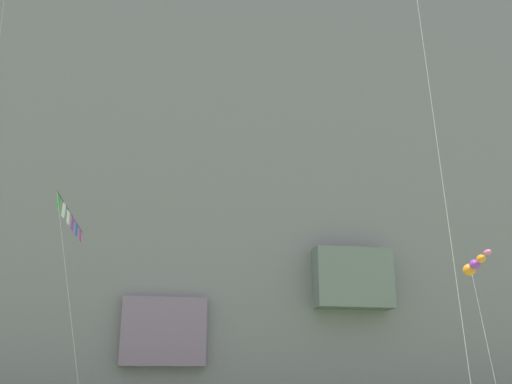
% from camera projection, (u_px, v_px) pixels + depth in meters
% --- Properties ---
extents(cliff_face, '(180.00, 29.07, 57.36)m').
position_uv_depth(cliff_face, '(166.00, 178.00, 77.58)').
color(cliff_face, gray).
rests_on(cliff_face, ground).
extents(kite_banner_far_right, '(2.47, 9.14, 11.69)m').
position_uv_depth(kite_banner_far_right, '(71.00, 223.00, 30.46)').
color(kite_banner_far_right, black).
rests_on(kite_banner_far_right, ground).
extents(kite_windsock_high_left, '(2.97, 6.58, 10.07)m').
position_uv_depth(kite_windsock_high_left, '(475.00, 265.00, 33.14)').
color(kite_windsock_high_left, orange).
rests_on(kite_windsock_high_left, ground).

